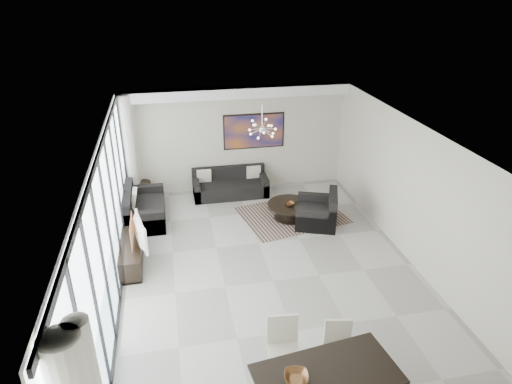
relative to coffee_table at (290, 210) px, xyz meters
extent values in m
cube|color=#A8A39B|center=(-1.01, -2.45, -0.21)|extent=(6.00, 9.00, 0.02)
cube|color=white|center=(-1.01, -2.45, 2.67)|extent=(6.00, 9.00, 0.02)
cube|color=beige|center=(-1.01, 2.04, 1.23)|extent=(6.00, 0.02, 2.90)
cube|color=beige|center=(1.98, -2.45, 1.23)|extent=(0.02, 9.00, 2.90)
cube|color=white|center=(-3.99, -2.45, 1.23)|extent=(0.01, 8.95, 2.85)
cube|color=black|center=(-3.95, -2.45, 2.63)|extent=(0.04, 8.95, 0.10)
cube|color=black|center=(-3.95, -2.45, -0.19)|extent=(0.04, 8.95, 0.06)
cube|color=black|center=(-3.95, -5.45, 1.23)|extent=(0.04, 0.05, 2.88)
cube|color=black|center=(-3.95, -4.45, 1.23)|extent=(0.04, 0.05, 2.88)
cube|color=black|center=(-3.95, -3.45, 1.23)|extent=(0.04, 0.05, 2.88)
cube|color=black|center=(-3.95, -2.45, 1.23)|extent=(0.04, 0.05, 2.88)
cube|color=black|center=(-3.95, -1.45, 1.23)|extent=(0.04, 0.05, 2.88)
cube|color=black|center=(-3.95, -0.45, 1.23)|extent=(0.04, 0.05, 2.88)
cube|color=black|center=(-3.95, 0.55, 1.23)|extent=(0.04, 0.05, 2.88)
cube|color=black|center=(-3.95, 1.55, 1.23)|extent=(0.04, 0.05, 2.88)
cylinder|color=beige|center=(-3.81, 1.70, 1.23)|extent=(0.36, 0.36, 2.85)
cube|color=white|center=(-1.01, 1.85, 2.55)|extent=(5.98, 0.40, 0.26)
cube|color=#AF5718|center=(-0.51, 2.02, 1.43)|extent=(1.68, 0.04, 0.98)
cylinder|color=silver|center=(-0.71, 0.05, 2.40)|extent=(0.02, 0.02, 0.55)
sphere|color=silver|center=(-0.71, 0.05, 2.13)|extent=(0.12, 0.12, 0.12)
cube|color=black|center=(0.09, 0.13, -0.22)|extent=(2.76, 2.32, 0.01)
cylinder|color=black|center=(0.00, 0.00, 0.15)|extent=(1.12, 1.12, 0.04)
cylinder|color=black|center=(0.00, 0.00, -0.05)|extent=(0.49, 0.49, 0.35)
cylinder|color=black|center=(0.00, 0.00, -0.21)|extent=(0.78, 0.78, 0.03)
imported|color=brown|center=(-0.03, -0.07, 0.21)|extent=(0.27, 0.27, 0.08)
cube|color=black|center=(-1.25, 1.57, -0.04)|extent=(2.01, 0.82, 0.37)
cube|color=black|center=(-1.25, 1.90, 0.33)|extent=(2.01, 0.16, 0.37)
cube|color=black|center=(-2.18, 1.57, 0.04)|extent=(0.16, 0.82, 0.53)
cube|color=black|center=(-0.33, 1.57, 0.04)|extent=(0.16, 0.82, 0.53)
cube|color=black|center=(-3.51, 0.60, -0.01)|extent=(0.93, 1.66, 0.41)
cube|color=black|center=(-3.88, 0.60, 0.40)|extent=(0.19, 1.66, 0.41)
cube|color=black|center=(-3.51, -0.14, 0.08)|extent=(0.93, 0.19, 0.60)
cube|color=black|center=(-3.51, 1.34, 0.08)|extent=(0.93, 0.19, 0.60)
cube|color=black|center=(0.54, -0.41, -0.01)|extent=(1.23, 1.26, 0.42)
cube|color=black|center=(0.90, -0.53, 0.41)|extent=(0.52, 1.00, 0.42)
cube|color=black|center=(0.68, -0.02, 0.08)|extent=(0.95, 0.50, 0.61)
cube|color=black|center=(0.41, -0.79, 0.08)|extent=(0.95, 0.50, 0.61)
cylinder|color=black|center=(-3.56, 1.70, 0.31)|extent=(0.40, 0.40, 0.04)
cylinder|color=black|center=(-3.56, 1.70, 0.04)|extent=(0.06, 0.06, 0.50)
cylinder|color=black|center=(-3.56, 1.70, -0.21)|extent=(0.28, 0.28, 0.03)
cube|color=black|center=(-3.77, -1.26, 0.02)|extent=(0.43, 1.54, 0.48)
imported|color=gray|center=(-3.61, -1.34, 0.55)|extent=(0.34, 1.01, 0.58)
cube|color=black|center=(-1.03, -5.55, 0.55)|extent=(2.00, 1.19, 0.04)
cube|color=black|center=(-0.25, -5.07, 0.15)|extent=(0.07, 0.07, 0.75)
cube|color=#C0B69F|center=(-1.40, -4.79, 0.24)|extent=(0.51, 0.51, 0.06)
cube|color=#C0B69F|center=(-1.38, -4.59, 0.50)|extent=(0.46, 0.10, 0.56)
cylinder|color=black|center=(-1.24, -4.99, -0.01)|extent=(0.04, 0.04, 0.43)
cylinder|color=black|center=(-1.57, -4.59, -0.01)|extent=(0.04, 0.04, 0.43)
cube|color=#C0B69F|center=(-0.59, -4.90, 0.19)|extent=(0.47, 0.47, 0.05)
cube|color=#C0B69F|center=(-0.56, -4.73, 0.42)|extent=(0.41, 0.12, 0.50)
cylinder|color=black|center=(-0.46, -5.09, -0.03)|extent=(0.04, 0.04, 0.38)
cylinder|color=black|center=(-0.72, -4.71, -0.03)|extent=(0.04, 0.04, 0.38)
imported|color=brown|center=(-1.46, -5.57, 0.61)|extent=(0.37, 0.37, 0.08)
camera|label=1|loc=(-2.81, -9.63, 5.27)|focal=32.00mm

